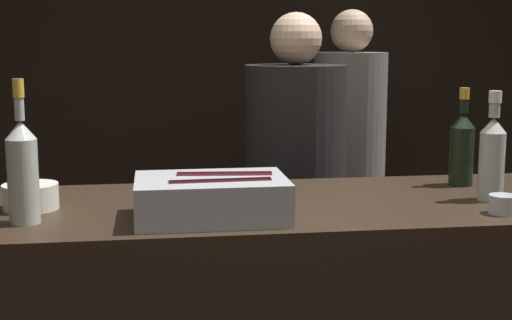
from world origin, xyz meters
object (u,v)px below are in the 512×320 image
person_blond_tee (295,195)px  rose_wine_bottle (23,168)px  candle_votive (503,204)px  person_in_hoodie (349,161)px  bowl_white (31,196)px  white_wine_bottle (492,154)px  champagne_bottle (462,146)px  ice_bin_with_bottles (213,196)px

person_blond_tee → rose_wine_bottle: bearing=-6.6°
candle_votive → person_in_hoodie: 1.71m
bowl_white → rose_wine_bottle: size_ratio=0.41×
candle_votive → white_wine_bottle: size_ratio=0.24×
bowl_white → person_blond_tee: person_blond_tee is taller
person_in_hoodie → bowl_white: bearing=-6.8°
candle_votive → bowl_white: bearing=169.3°
candle_votive → rose_wine_bottle: (-1.26, 0.08, 0.12)m
champagne_bottle → white_wine_bottle: (-0.01, -0.22, 0.01)m
bowl_white → rose_wine_bottle: bearing=-86.0°
candle_votive → white_wine_bottle: white_wine_bottle is taller
bowl_white → champagne_bottle: bearing=6.5°
champagne_bottle → person_blond_tee: 0.86m
ice_bin_with_bottles → candle_votive: (0.78, -0.06, -0.03)m
champagne_bottle → person_in_hoodie: size_ratio=0.19×
candle_votive → person_blond_tee: 1.16m
ice_bin_with_bottles → person_blond_tee: bearing=67.5°
ice_bin_with_bottles → white_wine_bottle: (0.82, 0.10, 0.08)m
ice_bin_with_bottles → champagne_bottle: bearing=21.5°
ice_bin_with_bottles → rose_wine_bottle: size_ratio=1.07×
champagne_bottle → person_blond_tee: (-0.41, 0.69, -0.30)m
ice_bin_with_bottles → bowl_white: 0.52m
rose_wine_bottle → person_in_hoodie: (1.31, 1.63, -0.28)m
ice_bin_with_bottles → person_in_hoodie: 1.85m
ice_bin_with_bottles → white_wine_bottle: white_wine_bottle is taller
champagne_bottle → person_in_hoodie: (-0.00, 1.32, -0.26)m
rose_wine_bottle → person_in_hoodie: 2.11m
bowl_white → champagne_bottle: champagne_bottle is taller
bowl_white → candle_votive: (1.27, -0.24, -0.01)m
champagne_bottle → rose_wine_bottle: size_ratio=0.85×
white_wine_bottle → person_blond_tee: size_ratio=0.19×
rose_wine_bottle → candle_votive: bearing=-3.6°
rose_wine_bottle → person_in_hoodie: size_ratio=0.22×
white_wine_bottle → person_blond_tee: bearing=113.6°
person_in_hoodie → person_blond_tee: bearing=2.1°
white_wine_bottle → rose_wine_bottle: size_ratio=0.87×
rose_wine_bottle → person_blond_tee: bearing=48.0°
rose_wine_bottle → person_blond_tee: size_ratio=0.22×
white_wine_bottle → person_blond_tee: (-0.40, 0.92, -0.31)m
bowl_white → candle_votive: size_ratio=2.00×
person_in_hoodie → candle_votive: bearing=33.5°
candle_votive → rose_wine_bottle: 1.27m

